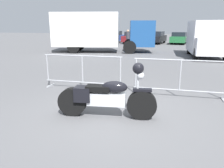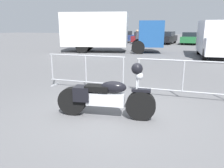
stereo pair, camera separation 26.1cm
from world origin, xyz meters
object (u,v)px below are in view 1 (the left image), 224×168
at_px(box_truck, 98,31).
at_px(parked_car_red, 93,37).
at_px(delivery_van, 206,38).
at_px(parked_car_blue, 113,37).
at_px(motorcycle, 106,97).
at_px(parked_car_green, 179,38).
at_px(parked_car_maroon, 134,37).
at_px(crowd_barrier_near, 82,71).
at_px(crowd_barrier_far, 180,78).
at_px(parked_car_silver, 204,38).
at_px(parked_car_black, 156,37).
at_px(pedestrian, 128,38).

relative_size(box_truck, parked_car_red, 1.81).
bearing_deg(delivery_van, parked_car_blue, -143.57).
relative_size(motorcycle, parked_car_green, 0.52).
relative_size(motorcycle, box_truck, 0.27).
relative_size(parked_car_red, parked_car_maroon, 1.04).
relative_size(crowd_barrier_near, parked_car_green, 0.62).
xyz_separation_m(motorcycle, delivery_van, (2.94, 11.55, 0.78)).
distance_m(crowd_barrier_far, parked_car_blue, 22.33).
bearing_deg(crowd_barrier_far, crowd_barrier_near, 180.00).
height_order(delivery_van, parked_car_blue, delivery_van).
bearing_deg(parked_car_silver, parked_car_green, 94.57).
xyz_separation_m(motorcycle, parked_car_black, (-1.60, 22.71, 0.26)).
xyz_separation_m(crowd_barrier_far, pedestrian, (-4.89, 13.90, 0.36)).
xyz_separation_m(motorcycle, box_truck, (-4.87, 12.02, 1.17)).
bearing_deg(crowd_barrier_near, parked_car_blue, 104.76).
bearing_deg(pedestrian, delivery_van, 142.82).
bearing_deg(box_truck, parked_car_red, 100.07).
relative_size(motorcycle, crowd_barrier_near, 0.84).
xyz_separation_m(delivery_van, parked_car_maroon, (-7.20, 10.79, -0.54)).
height_order(crowd_barrier_far, box_truck, box_truck).
height_order(delivery_van, parked_car_red, delivery_van).
relative_size(motorcycle, pedestrian, 1.28).
xyz_separation_m(parked_car_maroon, parked_car_green, (5.34, 0.65, -0.02)).
bearing_deg(delivery_van, parked_car_green, -175.98).
relative_size(box_truck, parked_car_silver, 1.76).
xyz_separation_m(motorcycle, crowd_barrier_near, (-1.48, 1.96, 0.09)).
xyz_separation_m(delivery_van, parked_car_silver, (0.80, 11.35, -0.49)).
bearing_deg(motorcycle, crowd_barrier_far, 42.90).
xyz_separation_m(crowd_barrier_near, parked_car_silver, (5.23, 20.94, 0.19)).
bearing_deg(parked_car_blue, crowd_barrier_near, -158.69).
xyz_separation_m(motorcycle, parked_car_silver, (3.74, 22.90, 0.29)).
bearing_deg(box_truck, parked_car_black, 58.59).
distance_m(motorcycle, crowd_barrier_far, 2.46).
bearing_deg(crowd_barrier_near, motorcycle, -52.82).
height_order(crowd_barrier_near, parked_car_silver, parked_car_silver).
bearing_deg(pedestrian, crowd_barrier_far, 106.38).
relative_size(delivery_van, parked_car_green, 1.24).
height_order(parked_car_maroon, parked_car_green, parked_car_maroon).
xyz_separation_m(parked_car_green, pedestrian, (-4.48, -7.13, 0.23)).
bearing_deg(box_truck, parked_car_green, 47.17).
xyz_separation_m(parked_car_blue, parked_car_silver, (10.67, 0.26, 0.02)).
relative_size(parked_car_green, parked_car_silver, 0.91).
bearing_deg(parked_car_green, parked_car_black, 102.43).
xyz_separation_m(parked_car_red, parked_car_black, (8.01, 0.29, -0.01)).
bearing_deg(parked_car_black, parked_car_maroon, 104.46).
height_order(crowd_barrier_far, parked_car_silver, parked_car_silver).
distance_m(motorcycle, delivery_van, 11.94).
xyz_separation_m(crowd_barrier_far, box_truck, (-6.36, 10.06, 1.08)).
bearing_deg(parked_car_red, parked_car_silver, -81.44).
bearing_deg(box_truck, crowd_barrier_near, -85.76).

